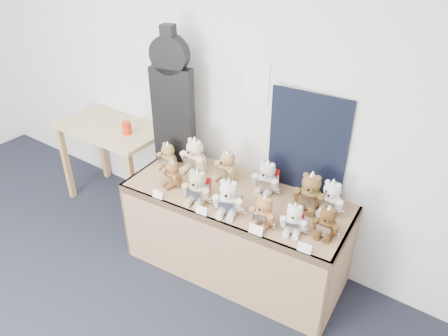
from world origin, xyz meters
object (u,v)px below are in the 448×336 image
Objects in this scene: teddy_front_left at (198,187)px; teddy_front_right at (264,212)px; guitar_case at (172,98)px; teddy_front_end at (327,222)px; teddy_back_right at (310,192)px; teddy_front_far_right at (294,219)px; teddy_front_centre at (229,198)px; teddy_back_far_left at (168,157)px; teddy_back_centre_left at (227,167)px; display_table at (232,216)px; side_table at (112,139)px; red_cup at (127,128)px; teddy_front_far_left at (172,174)px; teddy_back_centre_right at (267,178)px; teddy_back_left at (195,156)px; teddy_back_end at (331,198)px.

teddy_front_right is at bearing -7.38° from teddy_front_left.
guitar_case is at bearing 163.72° from teddy_front_right.
teddy_back_right is at bearing 133.21° from teddy_front_end.
teddy_front_far_right is at bearing 16.80° from teddy_front_right.
teddy_back_far_left is (-0.74, 0.21, -0.02)m from teddy_front_centre.
teddy_front_centre is 0.57m from teddy_back_right.
teddy_front_end is 0.88× the size of teddy_back_centre_left.
side_table is at bearing 168.62° from display_table.
red_cup is 1.59m from teddy_front_right.
teddy_front_far_left is at bearing 157.65° from teddy_front_centre.
teddy_back_centre_left is (-0.72, 0.27, 0.02)m from teddy_front_far_right.
teddy_back_far_left is at bearing 146.07° from teddy_front_centre.
teddy_front_far_left is 0.79× the size of teddy_front_centre.
guitar_case is at bearing 133.09° from teddy_front_left.
guitar_case is 1.19m from teddy_front_right.
teddy_back_centre_right is at bearing 170.40° from teddy_back_right.
teddy_back_far_left is at bearing -152.06° from teddy_back_left.
teddy_front_left is (1.27, -0.33, 0.14)m from side_table.
teddy_back_centre_right is at bearing 37.89° from teddy_front_left.
guitar_case reaches higher than teddy_front_end.
side_table is at bearing 177.12° from teddy_back_centre_right.
guitar_case is (-0.72, 0.22, 0.70)m from display_table.
teddy_back_right is at bearing 6.13° from teddy_back_left.
teddy_front_left reaches higher than side_table.
teddy_back_left reaches higher than teddy_back_end.
teddy_front_left is 1.18× the size of teddy_back_far_left.
teddy_front_left is (-0.19, -0.16, 0.27)m from display_table.
teddy_front_right is at bearing -129.86° from teddy_back_end.
teddy_back_far_left is at bearing 178.82° from teddy_back_right.
teddy_front_far_right is at bearing -4.28° from teddy_front_left.
teddy_front_far_right is (1.99, -0.24, 0.12)m from side_table.
teddy_back_centre_left reaches higher than teddy_back_far_left.
guitar_case is 10.12× the size of red_cup.
display_table is 7.21× the size of teddy_front_far_right.
teddy_back_centre_right reaches higher than teddy_front_end.
display_table is 6.97× the size of teddy_back_far_left.
guitar_case reaches higher than teddy_back_end.
display_table is 5.53× the size of teddy_back_left.
teddy_front_right is at bearing -67.57° from teddy_back_centre_right.
teddy_back_far_left is at bearing -150.00° from teddy_back_centre_left.
teddy_front_far_right is 0.21m from teddy_front_end.
guitar_case is 3.72× the size of teddy_front_centre.
side_table is at bearing 177.54° from teddy_front_far_left.
teddy_back_right is at bearing 17.12° from teddy_back_centre_left.
teddy_front_end is 0.78× the size of teddy_back_left.
teddy_back_centre_right is at bearing 156.24° from teddy_front_end.
teddy_back_centre_left reaches higher than teddy_front_end.
guitar_case is 1.43m from teddy_back_end.
teddy_back_centre_left is at bearing 19.79° from teddy_back_far_left.
teddy_back_end is at bearing 13.05° from teddy_back_far_left.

